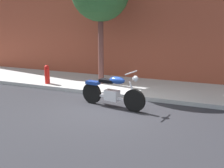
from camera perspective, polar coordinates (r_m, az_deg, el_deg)
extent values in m
plane|color=#28282D|center=(7.73, -1.11, -5.76)|extent=(60.00, 60.00, 0.00)
cube|color=#AFAFAF|center=(10.24, 5.36, -0.69)|extent=(22.55, 2.97, 0.14)
cylinder|color=black|center=(7.50, 5.03, -3.70)|extent=(0.68, 0.21, 0.68)
cylinder|color=black|center=(8.28, -4.54, -2.06)|extent=(0.68, 0.21, 0.68)
cube|color=silver|center=(7.85, 0.00, -2.50)|extent=(0.48, 0.34, 0.32)
cube|color=silver|center=(7.87, 0.00, -2.99)|extent=(1.39, 0.29, 0.06)
ellipsoid|color=navy|center=(7.64, 1.14, 0.84)|extent=(0.55, 0.34, 0.22)
cube|color=black|center=(7.84, -1.12, 0.70)|extent=(0.51, 0.31, 0.10)
cube|color=navy|center=(8.17, -4.30, 0.31)|extent=(0.47, 0.31, 0.10)
cylinder|color=silver|center=(7.45, 4.66, -1.57)|extent=(0.28, 0.09, 0.58)
cylinder|color=silver|center=(7.36, 4.32, 2.55)|extent=(0.14, 0.70, 0.04)
sphere|color=silver|center=(7.33, 5.27, 1.21)|extent=(0.17, 0.17, 0.17)
cylinder|color=silver|center=(8.13, -0.90, -2.67)|extent=(0.80, 0.21, 0.09)
cylinder|color=brown|center=(10.36, -2.51, 7.91)|extent=(0.22, 0.22, 3.13)
cylinder|color=red|center=(10.81, -14.30, 1.35)|extent=(0.20, 0.20, 0.75)
sphere|color=red|center=(10.73, -14.43, 3.62)|extent=(0.19, 0.19, 0.19)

